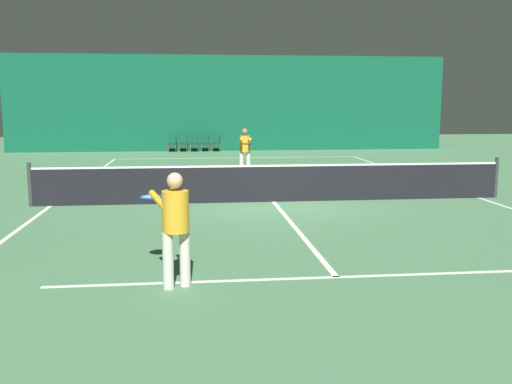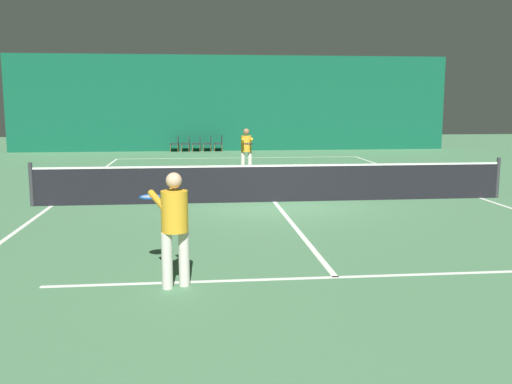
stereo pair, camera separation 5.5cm
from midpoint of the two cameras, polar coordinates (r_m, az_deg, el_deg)
name	(u,v)px [view 1 (the left image)]	position (r m, az deg, el deg)	size (l,w,h in m)	color
ground_plane	(274,202)	(14.50, 1.66, -0.99)	(60.00, 60.00, 0.00)	#4C7F56
backdrop_curtain	(230,103)	(30.20, -2.62, 8.85)	(23.00, 0.12, 4.95)	#0F5138
court_line_baseline_far	(237,158)	(26.24, -1.99, 3.44)	(11.00, 0.10, 0.00)	white
court_line_service_far	(249,172)	(20.79, -0.81, 2.02)	(8.25, 0.10, 0.00)	white
court_line_service_near	(337,277)	(8.38, 7.87, -8.42)	(8.25, 0.10, 0.00)	white
court_line_sideline_left	(50,206)	(14.78, -19.97, -1.33)	(0.10, 23.80, 0.00)	white
court_line_sideline_right	(479,198)	(16.21, 21.29, -0.54)	(0.10, 23.80, 0.00)	white
court_line_centre	(274,202)	(14.50, 1.66, -0.98)	(0.10, 12.80, 0.00)	white
tennis_net	(274,182)	(14.43, 1.67, 1.01)	(12.00, 0.10, 1.07)	black
player_near	(174,220)	(7.76, -8.36, -2.84)	(0.84, 1.34, 1.57)	beige
player_far	(245,148)	(20.17, -1.20, 4.47)	(0.40, 1.33, 1.60)	beige
courtside_chair_0	(174,143)	(29.67, -8.29, 4.92)	(0.44, 0.44, 0.84)	brown
courtside_chair_1	(185,142)	(29.66, -7.20, 4.94)	(0.44, 0.44, 0.84)	brown
courtside_chair_2	(196,142)	(29.65, -6.11, 4.96)	(0.44, 0.44, 0.84)	brown
courtside_chair_3	(207,142)	(29.66, -5.02, 4.97)	(0.44, 0.44, 0.84)	brown
courtside_chair_4	(217,142)	(29.68, -3.93, 4.99)	(0.44, 0.44, 0.84)	brown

